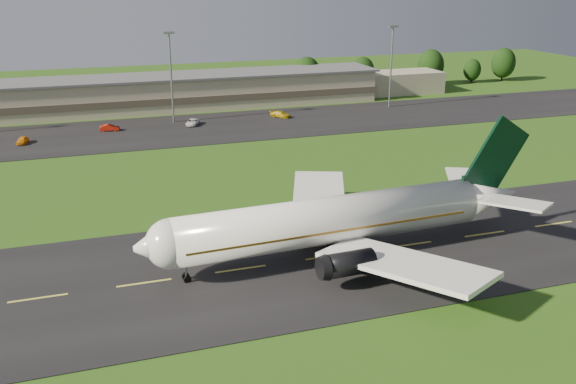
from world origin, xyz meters
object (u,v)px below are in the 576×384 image
object	(u,v)px
terminal	(168,93)
light_mast_east	(392,57)
service_vehicle_a	(22,140)
airliner	(337,220)
service_vehicle_c	(192,122)
service_vehicle_b	(110,128)
service_vehicle_d	(281,114)
light_mast_centre	(171,66)

from	to	relation	value
terminal	light_mast_east	world-z (taller)	light_mast_east
service_vehicle_a	light_mast_east	bearing A→B (deg)	19.70
airliner	light_mast_east	xyz separation A→B (m)	(48.11, 79.96, 8.08)
terminal	service_vehicle_c	world-z (taller)	terminal
service_vehicle_b	service_vehicle_c	size ratio (longest dim) A/B	0.86
service_vehicle_d	airliner	bearing A→B (deg)	-145.12
airliner	light_mast_centre	xyz separation A→B (m)	(-6.89, 79.96, 8.08)
service_vehicle_a	service_vehicle_d	xyz separation A→B (m)	(56.69, 7.12, 0.03)
service_vehicle_a	service_vehicle_c	bearing A→B (deg)	21.78
light_mast_east	service_vehicle_c	bearing A→B (deg)	-174.72
terminal	light_mast_east	size ratio (longest dim) A/B	7.13
terminal	service_vehicle_d	distance (m)	30.50
light_mast_east	service_vehicle_c	xyz separation A→B (m)	(-51.54, -4.76, -11.95)
light_mast_east	service_vehicle_b	bearing A→B (deg)	-176.36
terminal	light_mast_centre	xyz separation A→B (m)	(-1.40, -16.18, 8.75)
light_mast_east	service_vehicle_c	size ratio (longest dim) A/B	4.12
terminal	service_vehicle_a	bearing A→B (deg)	-141.56
terminal	light_mast_centre	distance (m)	18.45
light_mast_east	service_vehicle_d	size ratio (longest dim) A/B	4.07
service_vehicle_c	light_mast_east	bearing A→B (deg)	28.99
terminal	light_mast_east	xyz separation A→B (m)	(53.60, -16.18, 8.75)
light_mast_centre	light_mast_east	bearing A→B (deg)	0.00
terminal	service_vehicle_a	xyz separation A→B (m)	(-33.28, -26.41, -3.19)
airliner	light_mast_east	world-z (taller)	light_mast_east
airliner	light_mast_centre	distance (m)	80.66
terminal	light_mast_east	distance (m)	56.67
airliner	service_vehicle_a	bearing A→B (deg)	116.14
airliner	terminal	bearing A→B (deg)	90.33
service_vehicle_b	service_vehicle_a	bearing A→B (deg)	119.74
service_vehicle_b	service_vehicle_c	bearing A→B (deg)	-79.89
service_vehicle_a	service_vehicle_b	size ratio (longest dim) A/B	0.96
light_mast_east	service_vehicle_b	distance (m)	70.71
terminal	light_mast_centre	size ratio (longest dim) A/B	7.13
service_vehicle_a	service_vehicle_c	size ratio (longest dim) A/B	0.83
light_mast_east	airliner	bearing A→B (deg)	-121.04
light_mast_centre	service_vehicle_a	xyz separation A→B (m)	(-31.88, -10.23, -11.94)
service_vehicle_c	airliner	bearing A→B (deg)	-63.67
service_vehicle_c	service_vehicle_d	xyz separation A→B (m)	(21.36, 1.65, 0.04)
service_vehicle_d	service_vehicle_a	bearing A→B (deg)	145.17
light_mast_centre	service_vehicle_a	distance (m)	35.54
service_vehicle_c	light_mast_centre	bearing A→B (deg)	149.69
light_mast_east	service_vehicle_b	world-z (taller)	light_mast_east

